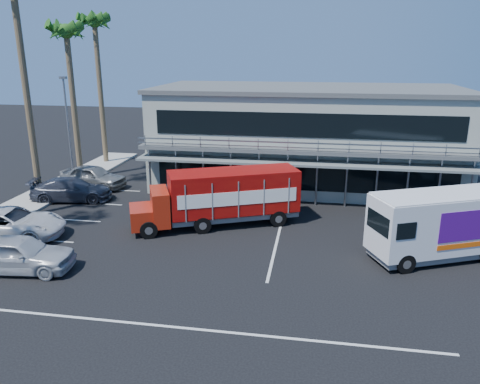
% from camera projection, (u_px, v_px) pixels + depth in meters
% --- Properties ---
extents(ground, '(120.00, 120.00, 0.00)m').
position_uv_depth(ground, '(231.00, 261.00, 22.91)').
color(ground, black).
rests_on(ground, ground).
extents(building, '(22.40, 12.00, 7.30)m').
position_uv_depth(building, '(306.00, 136.00, 35.46)').
color(building, '#9BA194').
rests_on(building, ground).
extents(curb_strip, '(3.00, 32.00, 0.16)m').
position_uv_depth(curb_strip, '(25.00, 205.00, 30.95)').
color(curb_strip, '#A5A399').
rests_on(curb_strip, ground).
extents(palm_d, '(2.80, 2.80, 14.75)m').
position_uv_depth(palm_d, '(14.00, 1.00, 29.15)').
color(palm_d, brown).
rests_on(palm_d, ground).
extents(palm_e, '(2.80, 2.80, 12.25)m').
position_uv_depth(palm_e, '(67.00, 40.00, 34.44)').
color(palm_e, brown).
rests_on(palm_e, ground).
extents(palm_f, '(2.80, 2.80, 13.25)m').
position_uv_depth(palm_f, '(95.00, 30.00, 39.43)').
color(palm_f, brown).
rests_on(palm_f, ground).
extents(light_pole_far, '(0.50, 0.25, 8.09)m').
position_uv_depth(light_pole_far, '(68.00, 127.00, 34.24)').
color(light_pole_far, gray).
rests_on(light_pole_far, ground).
extents(red_truck, '(9.74, 5.92, 3.25)m').
position_uv_depth(red_truck, '(222.00, 196.00, 27.08)').
color(red_truck, '#A31E0D').
rests_on(red_truck, ground).
extents(white_van, '(7.22, 4.92, 3.35)m').
position_uv_depth(white_van, '(440.00, 225.00, 22.68)').
color(white_van, silver).
rests_on(white_van, ground).
extents(parked_car_a, '(5.24, 2.57, 1.72)m').
position_uv_depth(parked_car_a, '(19.00, 254.00, 21.63)').
color(parked_car_a, '#B3B6BB').
rests_on(parked_car_a, ground).
extents(parked_car_b, '(4.50, 1.80, 1.45)m').
position_uv_depth(parked_car_b, '(13.00, 223.00, 25.83)').
color(parked_car_b, black).
rests_on(parked_car_b, ground).
extents(parked_car_c, '(6.39, 3.77, 1.67)m').
position_uv_depth(parked_car_c, '(8.00, 224.00, 25.42)').
color(parked_car_c, silver).
rests_on(parked_car_c, ground).
extents(parked_car_d, '(5.68, 3.18, 1.55)m').
position_uv_depth(parked_car_d, '(72.00, 190.00, 31.85)').
color(parked_car_d, '#323643').
rests_on(parked_car_d, ground).
extents(parked_car_e, '(5.25, 2.76, 1.70)m').
position_uv_depth(parked_car_e, '(93.00, 176.00, 34.85)').
color(parked_car_e, slate).
rests_on(parked_car_e, ground).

